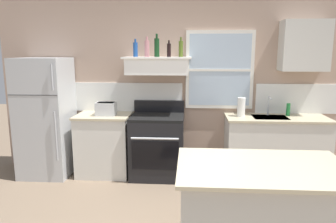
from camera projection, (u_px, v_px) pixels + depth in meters
name	position (u px, v px, depth m)	size (l,w,h in m)	color
back_wall	(178.00, 83.00, 4.83)	(5.40, 0.11, 2.70)	tan
refrigerator	(46.00, 117.00, 4.67)	(0.70, 0.72, 1.73)	#B7BABC
counter_left_of_stove	(105.00, 144.00, 4.75)	(0.79, 0.63, 0.91)	silver
toaster	(106.00, 109.00, 4.59)	(0.30, 0.20, 0.19)	silver
stove_range	(158.00, 145.00, 4.66)	(0.76, 0.69, 1.09)	black
range_hood_shelf	(158.00, 65.00, 4.54)	(0.96, 0.52, 0.24)	white
bottle_blue_liqueur	(135.00, 49.00, 4.55)	(0.07, 0.07, 0.25)	#1E478C
bottle_rose_pink	(147.00, 48.00, 4.54)	(0.07, 0.07, 0.28)	#C67F84
bottle_dark_green_wine	(157.00, 47.00, 4.43)	(0.07, 0.07, 0.32)	#143819
bottle_balsamic_dark	(169.00, 50.00, 4.46)	(0.06, 0.06, 0.23)	black
bottle_olive_oil_square	(181.00, 49.00, 4.48)	(0.06, 0.06, 0.28)	#4C601E
counter_right_with_sink	(275.00, 148.00, 4.58)	(1.43, 0.63, 0.91)	silver
sink_faucet	(269.00, 103.00, 4.57)	(0.03, 0.17, 0.28)	silver
paper_towel_roll	(241.00, 107.00, 4.51)	(0.11, 0.11, 0.27)	white
dish_soap_bottle	(288.00, 109.00, 4.57)	(0.06, 0.06, 0.18)	#268C3F
kitchen_island	(261.00, 217.00, 2.65)	(1.40, 0.90, 0.91)	silver
upper_cabinet_right	(304.00, 46.00, 4.43)	(0.64, 0.32, 0.70)	silver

